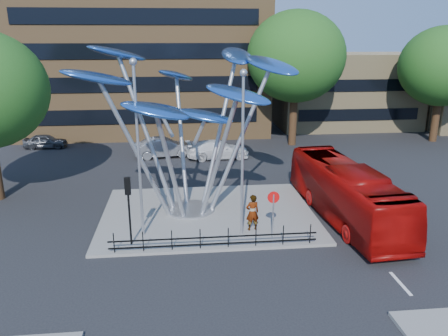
{
  "coord_description": "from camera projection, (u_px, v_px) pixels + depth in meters",
  "views": [
    {
      "loc": [
        -2.47,
        -17.16,
        9.95
      ],
      "look_at": [
        -0.3,
        4.0,
        3.43
      ],
      "focal_mm": 35.0,
      "sensor_mm": 36.0,
      "label": 1
    }
  ],
  "objects": [
    {
      "name": "ground",
      "position": [
        240.0,
        267.0,
        19.47
      ],
      "size": [
        120.0,
        120.0,
        0.0
      ],
      "primitive_type": "plane",
      "color": "black",
      "rests_on": "ground"
    },
    {
      "name": "traffic_island",
      "position": [
        208.0,
        214.0,
        25.06
      ],
      "size": [
        12.0,
        9.0,
        0.15
      ],
      "primitive_type": "cube",
      "color": "slate",
      "rests_on": "ground"
    },
    {
      "name": "low_building_near",
      "position": [
        346.0,
        90.0,
        48.39
      ],
      "size": [
        15.0,
        8.0,
        8.0
      ],
      "primitive_type": "cube",
      "color": "tan",
      "rests_on": "ground"
    },
    {
      "name": "tree_right",
      "position": [
        296.0,
        57.0,
        38.82
      ],
      "size": [
        8.8,
        8.8,
        12.11
      ],
      "color": "black",
      "rests_on": "ground"
    },
    {
      "name": "tree_far",
      "position": [
        443.0,
        66.0,
        40.46
      ],
      "size": [
        8.0,
        8.0,
        10.81
      ],
      "color": "black",
      "rests_on": "ground"
    },
    {
      "name": "leaf_sculpture",
      "position": [
        186.0,
        94.0,
        23.61
      ],
      "size": [
        12.72,
        9.54,
        9.51
      ],
      "color": "#9EA0A5",
      "rests_on": "traffic_island"
    },
    {
      "name": "street_lamp_left",
      "position": [
        137.0,
        135.0,
        20.79
      ],
      "size": [
        0.36,
        0.36,
        8.8
      ],
      "color": "#9EA0A5",
      "rests_on": "traffic_island"
    },
    {
      "name": "street_lamp_right",
      "position": [
        243.0,
        140.0,
        20.88
      ],
      "size": [
        0.36,
        0.36,
        8.3
      ],
      "color": "#9EA0A5",
      "rests_on": "traffic_island"
    },
    {
      "name": "traffic_light_island",
      "position": [
        128.0,
        197.0,
        20.6
      ],
      "size": [
        0.28,
        0.18,
        3.42
      ],
      "color": "black",
      "rests_on": "traffic_island"
    },
    {
      "name": "no_entry_sign_island",
      "position": [
        273.0,
        207.0,
        21.53
      ],
      "size": [
        0.6,
        0.1,
        2.45
      ],
      "color": "#9EA0A5",
      "rests_on": "traffic_island"
    },
    {
      "name": "pedestrian_railing_front",
      "position": [
        214.0,
        240.0,
        20.83
      ],
      "size": [
        10.0,
        0.06,
        1.0
      ],
      "color": "black",
      "rests_on": "traffic_island"
    },
    {
      "name": "red_bus",
      "position": [
        346.0,
        192.0,
        24.27
      ],
      "size": [
        3.44,
        11.31,
        3.11
      ],
      "primitive_type": "imported",
      "rotation": [
        0.0,
        0.0,
        0.08
      ],
      "color": "#970806",
      "rests_on": "ground"
    },
    {
      "name": "pedestrian",
      "position": [
        252.0,
        212.0,
        22.58
      ],
      "size": [
        0.78,
        0.59,
        1.95
      ],
      "primitive_type": "imported",
      "rotation": [
        0.0,
        0.0,
        3.33
      ],
      "color": "gray",
      "rests_on": "traffic_island"
    },
    {
      "name": "parked_car_left",
      "position": [
        45.0,
        141.0,
        39.72
      ],
      "size": [
        3.79,
        1.53,
        1.29
      ],
      "primitive_type": "imported",
      "rotation": [
        0.0,
        0.0,
        1.57
      ],
      "color": "#3E4146",
      "rests_on": "ground"
    },
    {
      "name": "parked_car_mid",
      "position": [
        164.0,
        148.0,
        36.81
      ],
      "size": [
        5.17,
        2.53,
        1.63
      ],
      "primitive_type": "imported",
      "rotation": [
        0.0,
        0.0,
        1.74
      ],
      "color": "#93959A",
      "rests_on": "ground"
    },
    {
      "name": "parked_car_right",
      "position": [
        218.0,
        149.0,
        36.43
      ],
      "size": [
        5.36,
        2.55,
        1.51
      ],
      "primitive_type": "imported",
      "rotation": [
        0.0,
        0.0,
        1.66
      ],
      "color": "silver",
      "rests_on": "ground"
    }
  ]
}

